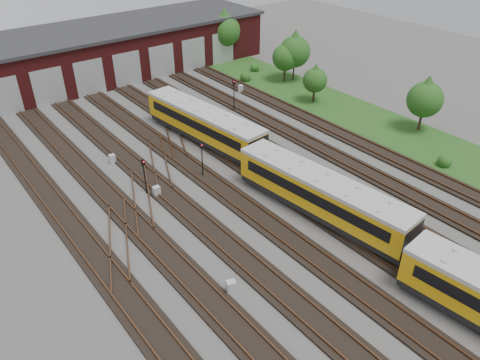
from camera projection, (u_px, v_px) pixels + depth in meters
ground at (295, 221)px, 36.31m from camera, size 120.00×120.00×0.00m
track_network at (289, 217)px, 36.56m from camera, size 30.40×70.00×0.33m
maintenance_shed at (85, 55)px, 61.17m from camera, size 51.00×12.50×6.35m
grass_verge at (356, 115)px, 52.84m from camera, size 8.00×55.00×0.05m
metro_train at (322, 195)px, 35.90m from camera, size 4.23×47.36×3.13m
signal_mast_0 at (144, 172)px, 38.38m from camera, size 0.31×0.29×3.29m
signal_mast_1 at (202, 156)px, 40.56m from camera, size 0.28×0.26×3.41m
signal_mast_2 at (207, 122)px, 46.98m from camera, size 0.28×0.26×3.00m
signal_mast_3 at (234, 91)px, 52.56m from camera, size 0.33×0.32×3.77m
relay_cabinet_0 at (231, 287)px, 29.64m from camera, size 0.71×0.64×0.98m
relay_cabinet_1 at (112, 159)px, 43.56m from camera, size 0.54×0.46×0.89m
relay_cabinet_2 at (157, 191)px, 38.92m from camera, size 0.57×0.48×0.93m
relay_cabinet_3 at (174, 114)px, 52.08m from camera, size 0.63×0.56×0.93m
relay_cabinet_4 at (241, 89)px, 58.46m from camera, size 0.70×0.66×0.93m
tree_0 at (225, 27)px, 66.95m from camera, size 4.54×4.54×7.52m
tree_1 at (286, 54)px, 60.07m from camera, size 3.40×3.40×5.63m
tree_2 at (295, 48)px, 60.11m from camera, size 4.03×4.03×6.69m
tree_3 at (315, 77)px, 54.49m from camera, size 2.87×2.87×4.75m
tree_4 at (426, 96)px, 47.60m from camera, size 3.67×3.67×6.08m
bush_0 at (445, 160)px, 43.02m from camera, size 1.28×1.28×1.28m
bush_1 at (246, 76)px, 61.74m from camera, size 1.43×1.43×1.43m
bush_2 at (255, 67)px, 65.03m from camera, size 1.24×1.24×1.24m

